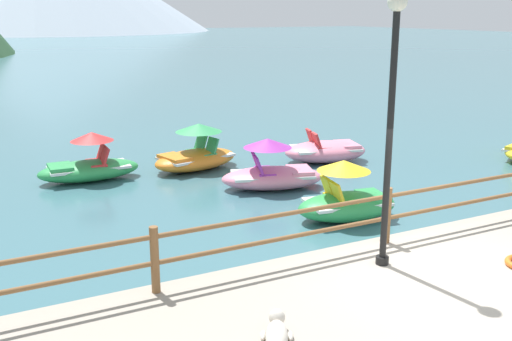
{
  "coord_description": "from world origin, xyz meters",
  "views": [
    {
      "loc": [
        -6.15,
        -5.7,
        4.12
      ],
      "look_at": [
        -0.66,
        5.0,
        0.9
      ],
      "focal_mm": 41.77,
      "sensor_mm": 36.0,
      "label": 1
    }
  ],
  "objects_px": {
    "dog_resting": "(277,333)",
    "pedal_boat_2": "(326,151)",
    "lamp_post": "(391,107)",
    "pedal_boat_4": "(272,172)",
    "pedal_boat_1": "(196,154)",
    "pedal_boat_5": "(347,200)",
    "pedal_boat_3": "(89,165)"
  },
  "relations": [
    {
      "from": "lamp_post",
      "to": "pedal_boat_1",
      "type": "relative_size",
      "value": 1.5
    },
    {
      "from": "pedal_boat_3",
      "to": "pedal_boat_5",
      "type": "relative_size",
      "value": 1.11
    },
    {
      "from": "lamp_post",
      "to": "pedal_boat_4",
      "type": "distance_m",
      "value": 6.06
    },
    {
      "from": "pedal_boat_3",
      "to": "pedal_boat_4",
      "type": "relative_size",
      "value": 0.93
    },
    {
      "from": "dog_resting",
      "to": "pedal_boat_3",
      "type": "height_order",
      "value": "pedal_boat_3"
    },
    {
      "from": "pedal_boat_2",
      "to": "pedal_boat_3",
      "type": "height_order",
      "value": "pedal_boat_3"
    },
    {
      "from": "dog_resting",
      "to": "pedal_boat_4",
      "type": "height_order",
      "value": "pedal_boat_4"
    },
    {
      "from": "pedal_boat_3",
      "to": "pedal_boat_4",
      "type": "xyz_separation_m",
      "value": [
        3.75,
        -2.72,
        0.01
      ]
    },
    {
      "from": "lamp_post",
      "to": "pedal_boat_1",
      "type": "bearing_deg",
      "value": 89.17
    },
    {
      "from": "dog_resting",
      "to": "pedal_boat_2",
      "type": "bearing_deg",
      "value": 53.23
    },
    {
      "from": "pedal_boat_2",
      "to": "pedal_boat_5",
      "type": "distance_m",
      "value": 4.86
    },
    {
      "from": "pedal_boat_1",
      "to": "pedal_boat_2",
      "type": "height_order",
      "value": "pedal_boat_1"
    },
    {
      "from": "dog_resting",
      "to": "pedal_boat_5",
      "type": "distance_m",
      "value": 5.61
    },
    {
      "from": "pedal_boat_1",
      "to": "pedal_boat_3",
      "type": "bearing_deg",
      "value": 176.1
    },
    {
      "from": "pedal_boat_2",
      "to": "dog_resting",
      "type": "bearing_deg",
      "value": -126.77
    },
    {
      "from": "pedal_boat_4",
      "to": "pedal_boat_5",
      "type": "bearing_deg",
      "value": -83.66
    },
    {
      "from": "pedal_boat_1",
      "to": "pedal_boat_2",
      "type": "distance_m",
      "value": 3.69
    },
    {
      "from": "pedal_boat_2",
      "to": "pedal_boat_5",
      "type": "xyz_separation_m",
      "value": [
        -2.33,
        -4.27,
        0.11
      ]
    },
    {
      "from": "lamp_post",
      "to": "pedal_boat_5",
      "type": "bearing_deg",
      "value": 64.17
    },
    {
      "from": "pedal_boat_4",
      "to": "pedal_boat_5",
      "type": "xyz_separation_m",
      "value": [
        0.29,
        -2.64,
        0.02
      ]
    },
    {
      "from": "pedal_boat_2",
      "to": "pedal_boat_3",
      "type": "distance_m",
      "value": 6.47
    },
    {
      "from": "pedal_boat_1",
      "to": "pedal_boat_3",
      "type": "relative_size",
      "value": 1.06
    },
    {
      "from": "lamp_post",
      "to": "dog_resting",
      "type": "height_order",
      "value": "lamp_post"
    },
    {
      "from": "pedal_boat_2",
      "to": "lamp_post",
      "type": "bearing_deg",
      "value": -117.51
    },
    {
      "from": "pedal_boat_3",
      "to": "pedal_boat_5",
      "type": "bearing_deg",
      "value": -52.93
    },
    {
      "from": "lamp_post",
      "to": "pedal_boat_2",
      "type": "height_order",
      "value": "lamp_post"
    },
    {
      "from": "pedal_boat_1",
      "to": "pedal_boat_4",
      "type": "height_order",
      "value": "pedal_boat_1"
    },
    {
      "from": "lamp_post",
      "to": "pedal_boat_1",
      "type": "distance_m",
      "value": 8.34
    },
    {
      "from": "pedal_boat_1",
      "to": "pedal_boat_4",
      "type": "bearing_deg",
      "value": -69.27
    },
    {
      "from": "lamp_post",
      "to": "pedal_boat_3",
      "type": "height_order",
      "value": "lamp_post"
    },
    {
      "from": "dog_resting",
      "to": "pedal_boat_2",
      "type": "relative_size",
      "value": 0.36
    },
    {
      "from": "dog_resting",
      "to": "pedal_boat_2",
      "type": "xyz_separation_m",
      "value": [
        6.21,
        8.31,
        -0.22
      ]
    }
  ]
}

